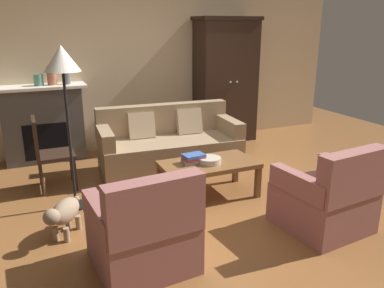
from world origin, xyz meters
The scene contains 16 objects.
ground_plane centered at (0.00, 0.00, 0.00)m, with size 9.60×9.60×0.00m, color brown.
back_wall centered at (0.00, 2.55, 1.40)m, with size 7.20×0.10×2.80m, color beige.
fireplace centered at (-1.55, 2.30, 0.57)m, with size 1.26×0.48×1.12m.
armoire centered at (1.40, 2.22, 1.04)m, with size 1.06×0.57×2.07m.
couch centered at (0.01, 1.28, 0.32)m, with size 1.97×0.97×0.86m.
coffee_table centered at (0.10, 0.20, 0.37)m, with size 1.10×0.60×0.42m.
fruit_bowl centered at (0.10, 0.17, 0.45)m, with size 0.26×0.26×0.07m, color beige.
book_stack centered at (-0.07, 0.25, 0.47)m, with size 0.26×0.20×0.11m.
mantel_vase_jade centered at (-1.55, 2.28, 1.20)m, with size 0.13×0.13×0.16m, color slate.
mantel_vase_terracotta centered at (-1.37, 2.28, 1.25)m, with size 0.13×0.13×0.26m, color #A86042.
mantel_vase_slate centered at (-1.17, 2.28, 1.21)m, with size 0.10×0.10×0.19m, color #565B66.
armchair_near_left centered at (-0.99, -0.84, 0.32)m, with size 0.83×0.83×0.88m.
armchair_near_right centered at (0.82, -0.95, 0.32)m, with size 0.84×0.84×0.88m.
side_chair_wooden centered at (-1.59, 1.16, 0.51)m, with size 0.44×0.44×0.90m.
floor_lamp centered at (-1.37, 0.54, 1.52)m, with size 0.36×0.36×1.75m.
dog centered at (-1.55, -0.08, 0.25)m, with size 0.40×0.50×0.39m.
Camera 1 is at (-1.74, -3.52, 1.92)m, focal length 35.80 mm.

